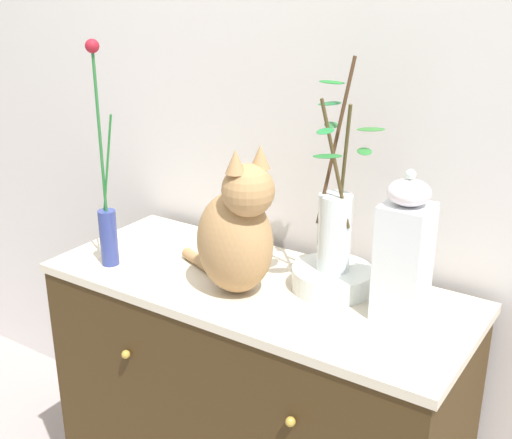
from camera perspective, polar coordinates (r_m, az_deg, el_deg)
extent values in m
cube|color=silver|center=(1.89, 5.34, 11.27)|extent=(4.40, 0.08, 2.60)
cube|color=#3B2914|center=(2.00, 0.00, -16.43)|extent=(1.13, 0.47, 0.80)
cube|color=beige|center=(1.78, 0.00, -5.80)|extent=(1.16, 0.48, 0.02)
sphere|color=#B79338|center=(1.84, -11.12, -11.31)|extent=(0.02, 0.02, 0.02)
sphere|color=#B79338|center=(1.58, 2.98, -16.97)|extent=(0.02, 0.02, 0.02)
ellipsoid|color=#AB7F51|center=(1.68, -1.83, -1.98)|extent=(0.27, 0.25, 0.27)
sphere|color=#AB7F51|center=(1.58, -0.68, 2.52)|extent=(0.13, 0.13, 0.13)
cone|color=#AB7F51|center=(1.58, 0.37, 5.43)|extent=(0.05, 0.05, 0.06)
cone|color=#AB7F51|center=(1.54, -1.78, 5.02)|extent=(0.05, 0.05, 0.06)
cylinder|color=#AB7F51|center=(1.87, -4.87, -3.54)|extent=(0.14, 0.08, 0.03)
cylinder|color=navy|center=(1.90, -12.56, -1.53)|extent=(0.05, 0.05, 0.16)
cylinder|color=#276D33|center=(1.81, -13.28, 7.05)|extent=(0.01, 0.01, 0.42)
sphere|color=maroon|center=(1.77, -13.91, 14.28)|extent=(0.04, 0.04, 0.04)
cylinder|color=#21742E|center=(1.81, -12.65, 4.72)|extent=(0.06, 0.01, 0.27)
cylinder|color=silver|center=(1.74, 6.57, -5.05)|extent=(0.21, 0.21, 0.06)
cylinder|color=silver|center=(1.69, 6.75, -1.11)|extent=(0.09, 0.09, 0.20)
cylinder|color=#472F1C|center=(1.63, 6.86, 6.58)|extent=(0.06, 0.07, 0.41)
ellipsoid|color=#296633|center=(1.68, 6.48, 8.09)|extent=(0.07, 0.08, 0.01)
ellipsoid|color=#226336|center=(1.68, 6.37, 9.88)|extent=(0.06, 0.08, 0.01)
ellipsoid|color=#1F712B|center=(1.67, 6.52, 11.65)|extent=(0.07, 0.04, 0.01)
cylinder|color=#45361D|center=(1.62, 6.83, 4.69)|extent=(0.09, 0.02, 0.32)
ellipsoid|color=#22642C|center=(1.54, 6.15, 5.43)|extent=(0.08, 0.07, 0.01)
ellipsoid|color=#1F7235|center=(1.55, 5.99, 7.57)|extent=(0.04, 0.07, 0.01)
cylinder|color=#493F20|center=(1.64, 7.60, 4.67)|extent=(0.05, 0.05, 0.31)
ellipsoid|color=#2B7632|center=(1.63, 9.31, 5.80)|extent=(0.06, 0.08, 0.01)
ellipsoid|color=#2E692C|center=(1.62, 9.85, 7.64)|extent=(0.08, 0.07, 0.01)
cube|color=silver|center=(1.59, 12.53, -3.62)|extent=(0.11, 0.11, 0.28)
ellipsoid|color=white|center=(1.52, 13.03, 2.29)|extent=(0.10, 0.10, 0.06)
sphere|color=silver|center=(1.51, 13.16, 3.79)|extent=(0.02, 0.02, 0.02)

